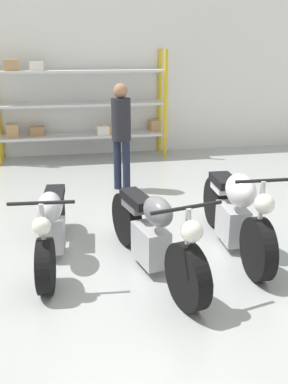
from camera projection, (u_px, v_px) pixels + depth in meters
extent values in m
plane|color=#9EA3A0|center=(150.00, 260.00, 4.97)|extent=(30.00, 30.00, 0.00)
cube|color=white|center=(102.00, 72.00, 9.32)|extent=(30.00, 0.08, 3.60)
cylinder|color=gold|center=(165.00, 105.00, 9.17)|extent=(0.08, 0.08, 2.28)
cylinder|color=gold|center=(160.00, 102.00, 9.68)|extent=(0.08, 0.08, 2.28)
cube|color=silver|center=(83.00, 136.00, 9.33)|extent=(3.53, 0.55, 0.05)
cube|color=silver|center=(82.00, 104.00, 9.10)|extent=(3.53, 0.55, 0.05)
cube|color=silver|center=(80.00, 71.00, 8.88)|extent=(3.53, 0.55, 0.05)
cube|color=tan|center=(13.00, 131.00, 9.00)|extent=(0.26, 0.30, 0.28)
cube|color=#A87F51|center=(37.00, 131.00, 9.21)|extent=(0.32, 0.28, 0.19)
cube|color=silver|center=(103.00, 130.00, 9.27)|extent=(0.27, 0.28, 0.19)
cube|color=tan|center=(113.00, 130.00, 9.33)|extent=(0.27, 0.21, 0.19)
cube|color=tan|center=(154.00, 125.00, 9.67)|extent=(0.23, 0.33, 0.24)
cube|color=tan|center=(11.00, 65.00, 8.52)|extent=(0.29, 0.20, 0.22)
cube|color=silver|center=(37.00, 66.00, 8.67)|extent=(0.28, 0.29, 0.17)
cylinder|color=black|center=(46.00, 266.00, 4.26)|extent=(0.19, 0.58, 0.57)
cylinder|color=black|center=(58.00, 212.00, 5.63)|extent=(0.19, 0.58, 0.57)
cube|color=#ADADB2|center=(53.00, 235.00, 5.00)|extent=(0.29, 0.42, 0.33)
ellipsoid|color=#B7B7BF|center=(49.00, 208.00, 4.71)|extent=(0.32, 0.54, 0.33)
cube|color=black|center=(54.00, 195.00, 5.25)|extent=(0.28, 0.58, 0.10)
cube|color=#B7B7BF|center=(55.00, 201.00, 5.31)|extent=(0.23, 0.41, 0.12)
cylinder|color=#ADADB2|center=(43.00, 235.00, 4.17)|extent=(0.05, 0.05, 0.65)
sphere|color=silver|center=(42.00, 226.00, 4.06)|extent=(0.18, 0.18, 0.18)
cylinder|color=black|center=(41.00, 203.00, 4.09)|extent=(0.64, 0.09, 0.04)
cylinder|color=black|center=(187.00, 276.00, 3.98)|extent=(0.30, 0.67, 0.66)
cylinder|color=black|center=(127.00, 219.00, 5.29)|extent=(0.30, 0.67, 0.66)
cube|color=#ADADB2|center=(151.00, 244.00, 4.69)|extent=(0.37, 0.54, 0.41)
ellipsoid|color=slate|center=(158.00, 211.00, 4.39)|extent=(0.36, 0.52, 0.30)
cube|color=black|center=(137.00, 199.00, 4.88)|extent=(0.34, 0.61, 0.10)
cube|color=slate|center=(135.00, 204.00, 4.97)|extent=(0.27, 0.44, 0.12)
cylinder|color=#ADADB2|center=(187.00, 243.00, 3.88)|extent=(0.06, 0.06, 0.67)
sphere|color=silver|center=(192.00, 231.00, 3.78)|extent=(0.20, 0.20, 0.20)
cylinder|color=black|center=(187.00, 208.00, 3.80)|extent=(0.70, 0.20, 0.04)
cylinder|color=black|center=(258.00, 249.00, 4.49)|extent=(0.17, 0.68, 0.68)
cylinder|color=black|center=(216.00, 202.00, 5.84)|extent=(0.17, 0.68, 0.68)
cube|color=#ADADB2|center=(232.00, 223.00, 5.22)|extent=(0.29, 0.53, 0.44)
ellipsoid|color=silver|center=(240.00, 190.00, 4.91)|extent=(0.34, 0.55, 0.37)
cube|color=black|center=(224.00, 181.00, 5.44)|extent=(0.28, 0.53, 0.10)
cube|color=silver|center=(223.00, 186.00, 5.50)|extent=(0.24, 0.37, 0.12)
cylinder|color=#ADADB2|center=(260.00, 216.00, 4.39)|extent=(0.05, 0.05, 0.74)
sphere|color=silver|center=(265.00, 204.00, 4.28)|extent=(0.21, 0.21, 0.21)
cylinder|color=black|center=(262.00, 181.00, 4.30)|extent=(0.56, 0.06, 0.04)
cylinder|color=#1E2338|center=(117.00, 164.00, 7.30)|extent=(0.13, 0.13, 0.87)
cylinder|color=#1E2338|center=(126.00, 166.00, 7.21)|extent=(0.13, 0.13, 0.87)
cylinder|color=#232328|center=(121.00, 119.00, 7.00)|extent=(0.45, 0.45, 0.69)
sphere|color=#9E7051|center=(121.00, 91.00, 6.85)|extent=(0.23, 0.23, 0.23)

